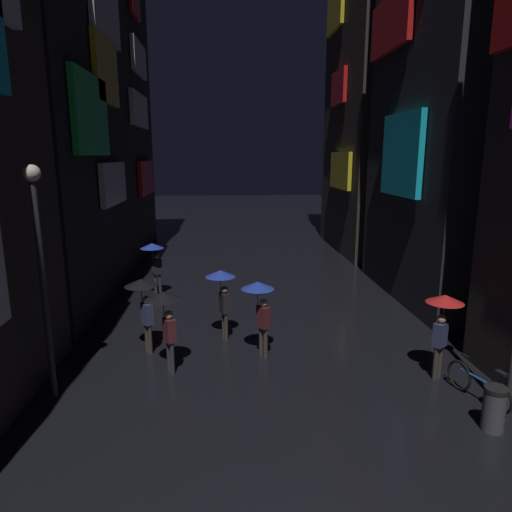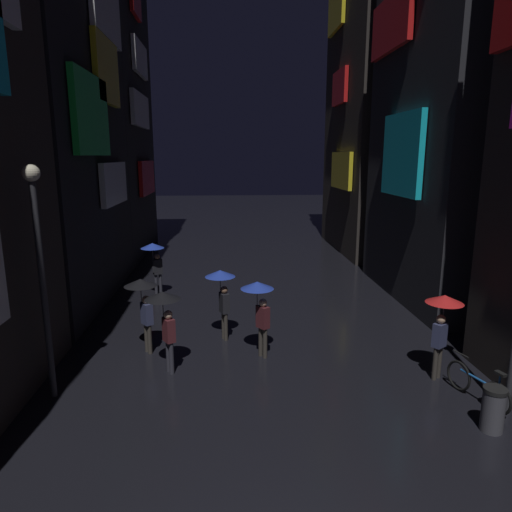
% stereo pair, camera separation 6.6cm
% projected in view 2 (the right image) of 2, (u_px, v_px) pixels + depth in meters
% --- Properties ---
extents(building_left_mid, '(4.25, 8.97, 13.88)m').
position_uv_depth(building_left_mid, '(42.00, 112.00, 16.26)').
color(building_left_mid, black).
rests_on(building_left_mid, ground).
extents(building_left_far, '(4.25, 8.05, 17.70)m').
position_uv_depth(building_left_far, '(101.00, 90.00, 24.17)').
color(building_left_far, black).
rests_on(building_left_far, ground).
extents(building_right_far, '(4.25, 8.23, 21.78)m').
position_uv_depth(building_right_far, '(379.00, 53.00, 24.79)').
color(building_right_far, '#2D2826').
rests_on(building_right_far, ground).
extents(pedestrian_foreground_right_blue, '(0.90, 0.90, 2.12)m').
position_uv_depth(pedestrian_foreground_right_blue, '(222.00, 285.00, 13.51)').
color(pedestrian_foreground_right_blue, '#38332D').
rests_on(pedestrian_foreground_right_blue, ground).
extents(pedestrian_far_right_blue, '(0.90, 0.90, 2.12)m').
position_uv_depth(pedestrian_far_right_blue, '(154.00, 254.00, 17.75)').
color(pedestrian_far_right_blue, '#2D2D38').
rests_on(pedestrian_far_right_blue, ground).
extents(pedestrian_near_crossing_black, '(0.90, 0.90, 2.12)m').
position_uv_depth(pedestrian_near_crossing_black, '(143.00, 295.00, 12.56)').
color(pedestrian_near_crossing_black, '#38332D').
rests_on(pedestrian_near_crossing_black, ground).
extents(pedestrian_foreground_left_blue, '(0.90, 0.90, 2.12)m').
position_uv_depth(pedestrian_foreground_left_blue, '(259.00, 298.00, 12.30)').
color(pedestrian_foreground_left_blue, '#38332D').
rests_on(pedestrian_foreground_left_blue, ground).
extents(pedestrian_midstreet_centre_black, '(0.90, 0.90, 2.12)m').
position_uv_depth(pedestrian_midstreet_centre_black, '(165.00, 309.00, 11.39)').
color(pedestrian_midstreet_centre_black, '#2D2D38').
rests_on(pedestrian_midstreet_centre_black, ground).
extents(pedestrian_midstreet_left_red, '(0.90, 0.90, 2.12)m').
position_uv_depth(pedestrian_midstreet_left_red, '(443.00, 313.00, 11.10)').
color(pedestrian_midstreet_left_red, '#38332D').
rests_on(pedestrian_midstreet_left_red, ground).
extents(bicycle_parked_at_storefront, '(0.58, 1.76, 0.96)m').
position_uv_depth(bicycle_parked_at_storefront, '(478.00, 386.00, 10.22)').
color(bicycle_parked_at_storefront, black).
rests_on(bicycle_parked_at_storefront, ground).
extents(streetlamp_left_near, '(0.36, 0.36, 5.25)m').
position_uv_depth(streetlamp_left_near, '(40.00, 256.00, 9.81)').
color(streetlamp_left_near, '#2D2D33').
rests_on(streetlamp_left_near, ground).
extents(trash_bin, '(0.46, 0.46, 0.93)m').
position_uv_depth(trash_bin, '(493.00, 409.00, 9.11)').
color(trash_bin, '#3F3F47').
rests_on(trash_bin, ground).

